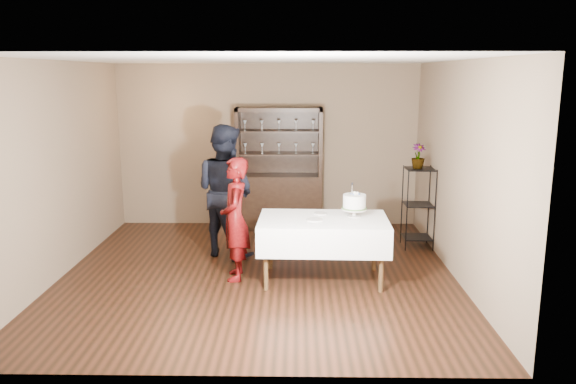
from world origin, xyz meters
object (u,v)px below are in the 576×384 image
man (225,191)px  potted_plant (418,156)px  china_hutch (279,189)px  woman (235,219)px  cake (354,203)px  cake_table (323,233)px  plant_etagere (418,204)px

man → potted_plant: bearing=-138.2°
china_hutch → potted_plant: size_ratio=5.58×
woman → man: size_ratio=0.83×
cake → potted_plant: (1.04, 1.27, 0.40)m
potted_plant → man: bearing=-171.9°
cake_table → woman: (-1.09, 0.04, 0.16)m
woman → cake: size_ratio=3.53×
china_hutch → woman: 2.44m
plant_etagere → potted_plant: size_ratio=3.35×
plant_etagere → woman: woman is taller
plant_etagere → woman: 2.89m
china_hutch → woman: (-0.47, -2.40, 0.10)m
cake_table → woman: woman is taller
cake_table → potted_plant: (1.43, 1.39, 0.76)m
cake_table → man: bearing=143.3°
plant_etagere → cake: (-1.07, -1.27, 0.31)m
man → cake: man is taller
potted_plant → plant_etagere: bearing=-0.8°
man → cake: (1.72, -0.88, 0.04)m
china_hutch → man: china_hutch is taller
china_hutch → woman: bearing=-101.1°
plant_etagere → man: size_ratio=0.64×
cake_table → man: size_ratio=0.86×
woman → potted_plant: 2.92m
china_hutch → man: 1.63m
china_hutch → cake_table: bearing=-75.8°
plant_etagere → cake_table: plant_etagere is taller
cake_table → man: man is taller
man → china_hutch: bearing=-82.6°
plant_etagere → cake_table: bearing=-136.5°
china_hutch → plant_etagere: china_hutch is taller
cake_table → potted_plant: size_ratio=4.48×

